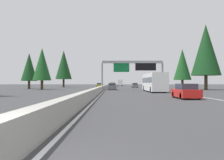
{
  "coord_description": "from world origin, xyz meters",
  "views": [
    {
      "loc": [
        -4.21,
        -1.81,
        1.57
      ],
      "look_at": [
        48.93,
        -1.72,
        2.15
      ],
      "focal_mm": 38.66,
      "sensor_mm": 36.0,
      "label": 1
    }
  ],
  "objects": [
    {
      "name": "median_barrier",
      "position": [
        80.0,
        0.3,
        0.45
      ],
      "size": [
        180.0,
        0.56,
        0.9
      ],
      "primitive_type": "cube",
      "color": "#9E9B93",
      "rests_on": "ground"
    },
    {
      "name": "conifer_left_far",
      "position": [
        78.61,
        14.99,
        7.7
      ],
      "size": [
        5.57,
        5.57,
        12.67
      ],
      "color": "#4C3823",
      "rests_on": "ground"
    },
    {
      "name": "oncoming_near",
      "position": [
        80.77,
        2.81,
        0.68
      ],
      "size": [
        4.4,
        1.8,
        1.47
      ],
      "rotation": [
        0.0,
        0.0,
        3.14
      ],
      "color": "#AD931E",
      "rests_on": "ground"
    },
    {
      "name": "conifer_left_near",
      "position": [
        49.84,
        14.03,
        5.7
      ],
      "size": [
        4.13,
        4.13,
        9.39
      ],
      "color": "#4C3823",
      "rests_on": "ground"
    },
    {
      "name": "shoulder_stripe_right",
      "position": [
        70.0,
        -11.52,
        0.01
      ],
      "size": [
        160.0,
        0.16,
        0.01
      ],
      "primitive_type": "cube",
      "color": "silver",
      "rests_on": "ground"
    },
    {
      "name": "sedan_mid_left",
      "position": [
        71.5,
        -8.85,
        0.68
      ],
      "size": [
        4.4,
        1.8,
        1.47
      ],
      "color": "slate",
      "rests_on": "ground"
    },
    {
      "name": "conifer_left_mid",
      "position": [
        56.83,
        19.35,
        5.52
      ],
      "size": [
        4.0,
        4.0,
        9.1
      ],
      "color": "#4C3823",
      "rests_on": "ground"
    },
    {
      "name": "pickup_mid_center",
      "position": [
        100.37,
        -1.8,
        0.91
      ],
      "size": [
        5.6,
        2.0,
        1.86
      ],
      "color": "#AD931E",
      "rests_on": "ground"
    },
    {
      "name": "conifer_right_mid",
      "position": [
        58.48,
        -20.04,
        6.29
      ],
      "size": [
        4.56,
        4.56,
        10.36
      ],
      "color": "#4C3823",
      "rests_on": "ground"
    },
    {
      "name": "sedan_near_right",
      "position": [
        19.51,
        -9.02,
        0.68
      ],
      "size": [
        4.4,
        1.8,
        1.47
      ],
      "color": "red",
      "rests_on": "ground"
    },
    {
      "name": "minivan_far_right",
      "position": [
        81.37,
        -1.97,
        0.95
      ],
      "size": [
        5.0,
        1.95,
        1.69
      ],
      "color": "white",
      "rests_on": "ground"
    },
    {
      "name": "shoulder_stripe_median",
      "position": [
        70.0,
        -0.25,
        0.01
      ],
      "size": [
        160.0,
        0.16,
        0.01
      ],
      "primitive_type": "cube",
      "color": "silver",
      "rests_on": "ground"
    },
    {
      "name": "bus_far_left",
      "position": [
        37.16,
        -8.94,
        1.72
      ],
      "size": [
        11.5,
        2.55,
        3.1
      ],
      "color": "white",
      "rests_on": "ground"
    },
    {
      "name": "sign_gantry_overhead",
      "position": [
        44.79,
        -6.04,
        4.8
      ],
      "size": [
        0.5,
        12.68,
        6.03
      ],
      "color": "gray",
      "rests_on": "ground"
    },
    {
      "name": "ground_plane",
      "position": [
        60.0,
        0.0,
        0.0
      ],
      "size": [
        320.0,
        320.0,
        0.0
      ],
      "primitive_type": "plane",
      "color": "#38383A"
    },
    {
      "name": "conifer_right_near",
      "position": [
        48.37,
        -22.24,
        8.73
      ],
      "size": [
        6.32,
        6.32,
        14.35
      ],
      "color": "#4C3823",
      "rests_on": "ground"
    },
    {
      "name": "sedan_distant_b",
      "position": [
        48.48,
        -1.76,
        0.68
      ],
      "size": [
        4.4,
        1.8,
        1.47
      ],
      "color": "slate",
      "rests_on": "ground"
    },
    {
      "name": "box_truck_near_center",
      "position": [
        115.24,
        -5.49,
        1.61
      ],
      "size": [
        8.5,
        2.4,
        2.95
      ],
      "color": "white",
      "rests_on": "ground"
    }
  ]
}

